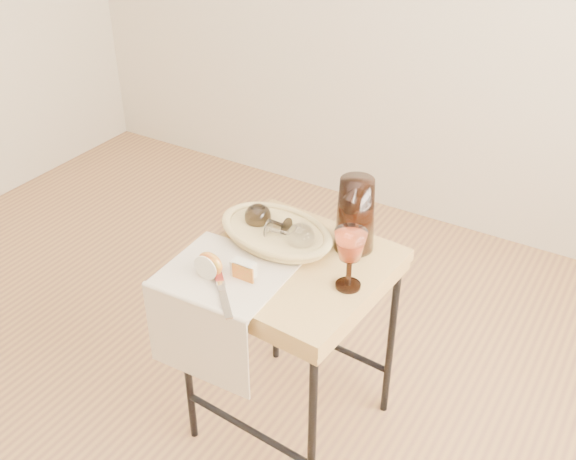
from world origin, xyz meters
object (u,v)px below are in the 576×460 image
Objects in this scene: bread_basket at (276,234)px; goblet_lying_b at (287,233)px; side_table at (291,348)px; tea_towel at (225,273)px; goblet_lying_a at (270,221)px; table_knife at (221,287)px; wine_goblet at (350,259)px; apple_half at (210,264)px; pitcher at (355,214)px.

bread_basket is 0.06m from goblet_lying_b.
side_table is 1.98× the size of tea_towel.
goblet_lying_b reaches higher than goblet_lying_a.
table_knife is (0.01, -0.29, -0.01)m from bread_basket.
tea_towel reaches higher than side_table.
wine_goblet reaches higher than apple_half.
pitcher is (0.12, 0.16, 0.45)m from side_table.
apple_half reaches higher than bread_basket.
side_table is at bearing -112.26° from pitcher.
goblet_lying_a is 0.26m from pitcher.
bread_basket is 2.46× the size of goblet_lying_b.
bread_basket reaches higher than tea_towel.
side_table is at bearing 112.55° from table_knife.
pitcher is (0.25, 0.31, 0.11)m from tea_towel.
table_knife is at bearing -78.98° from bread_basket.
goblet_lying_b is 0.75× the size of wine_goblet.
goblet_lying_a is at bearing 163.16° from bread_basket.
goblet_lying_b is 0.59× the size of table_knife.
goblet_lying_b is at bearing 65.27° from tea_towel.
pitcher is at bearing 26.86° from goblet_lying_b.
apple_half is at bearing -166.45° from table_knife.
apple_half is 0.34× the size of table_knife.
table_knife reaches higher than side_table.
side_table is 0.39m from tea_towel.
goblet_lying_b is 0.51× the size of pitcher.
wine_goblet reaches higher than tea_towel.
side_table is 1.98× the size of bread_basket.
goblet_lying_a is at bearing 141.99° from table_knife.
goblet_lying_a is at bearing 83.14° from apple_half.
wine_goblet is at bearing 23.81° from apple_half.
tea_towel is 4.20× the size of apple_half.
goblet_lying_b is at bearing 158.77° from goblet_lying_a.
goblet_lying_a is 0.57× the size of table_knife.
side_table is 0.38m from bread_basket.
side_table is at bearing 173.94° from wine_goblet.
goblet_lying_b reaches higher than apple_half.
table_knife is (-0.28, -0.20, -0.08)m from wine_goblet.
pitcher is at bearing 32.82° from bread_basket.
bread_basket reaches higher than table_knife.
table_knife is at bearing -145.08° from wine_goblet.
side_table is 4.86× the size of goblet_lying_b.
apple_half is at bearing -134.92° from tea_towel.
goblet_lying_b is (-0.05, 0.05, 0.39)m from side_table.
goblet_lying_a reaches higher than tea_towel.
wine_goblet is 0.39m from apple_half.
apple_half is (-0.35, -0.16, -0.05)m from wine_goblet.
side_table is at bearing -53.90° from goblet_lying_b.
tea_towel is 0.24m from goblet_lying_a.
wine_goblet reaches higher than goblet_lying_b.
goblet_lying_a is (-0.03, 0.01, 0.03)m from bread_basket.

